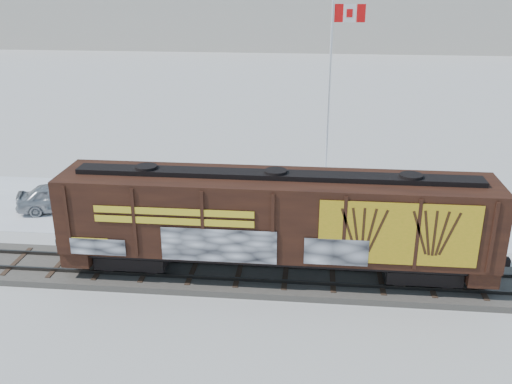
# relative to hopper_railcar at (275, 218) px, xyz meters

# --- Properties ---
(ground) EXTENTS (500.00, 500.00, 0.00)m
(ground) POSITION_rel_hopper_railcar_xyz_m (-1.54, 0.01, -2.90)
(ground) COLOR white
(ground) RESTS_ON ground
(rail_track) EXTENTS (50.00, 3.40, 0.43)m
(rail_track) POSITION_rel_hopper_railcar_xyz_m (-1.54, 0.01, -2.76)
(rail_track) COLOR #59544C
(rail_track) RESTS_ON ground
(parking_strip) EXTENTS (40.00, 8.00, 0.03)m
(parking_strip) POSITION_rel_hopper_railcar_xyz_m (-1.54, 7.51, -2.89)
(parking_strip) COLOR white
(parking_strip) RESTS_ON ground
(hopper_railcar) EXTENTS (17.66, 3.06, 4.44)m
(hopper_railcar) POSITION_rel_hopper_railcar_xyz_m (0.00, 0.00, 0.00)
(hopper_railcar) COLOR black
(hopper_railcar) RESTS_ON rail_track
(flagpole) EXTENTS (2.30, 0.90, 10.90)m
(flagpole) POSITION_rel_hopper_railcar_xyz_m (2.42, 12.69, 1.08)
(flagpole) COLOR silver
(flagpole) RESTS_ON ground
(car_silver) EXTENTS (4.88, 3.10, 1.55)m
(car_silver) POSITION_rel_hopper_railcar_xyz_m (-12.31, 6.51, -2.10)
(car_silver) COLOR #A4A7AB
(car_silver) RESTS_ON parking_strip
(car_white) EXTENTS (5.25, 3.28, 1.63)m
(car_white) POSITION_rel_hopper_railcar_xyz_m (1.49, 7.66, -2.06)
(car_white) COLOR silver
(car_white) RESTS_ON parking_strip
(car_dark) EXTENTS (4.57, 3.22, 1.23)m
(car_dark) POSITION_rel_hopper_railcar_xyz_m (10.16, 8.41, -2.26)
(car_dark) COLOR #202328
(car_dark) RESTS_ON parking_strip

